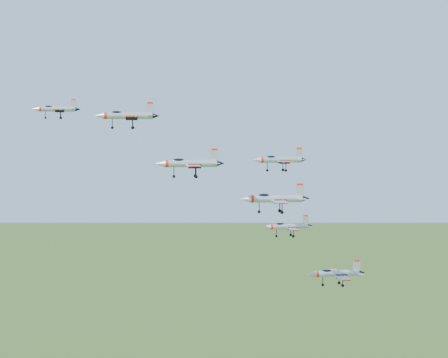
{
  "coord_description": "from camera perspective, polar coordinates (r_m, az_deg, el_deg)",
  "views": [
    {
      "loc": [
        3.5,
        -130.11,
        141.34
      ],
      "look_at": [
        8.03,
        -0.19,
        132.06
      ],
      "focal_mm": 50.0,
      "sensor_mm": 36.0,
      "label": 1
    }
  ],
  "objects": [
    {
      "name": "jet_lead",
      "position": [
        143.72,
        -15.12,
        6.2
      ],
      "size": [
        10.53,
        8.8,
        2.82
      ],
      "rotation": [
        0.0,
        0.0,
        0.15
      ],
      "color": "#AEB2BB"
    },
    {
      "name": "jet_left_low",
      "position": [
        138.45,
        5.07,
        1.78
      ],
      "size": [
        12.65,
        10.58,
        3.38
      ],
      "rotation": [
        0.0,
        0.0,
        0.16
      ],
      "color": "#AEB2BB"
    },
    {
      "name": "jet_left_high",
      "position": [
        127.63,
        -8.91,
        5.75
      ],
      "size": [
        13.1,
        10.93,
        3.5
      ],
      "rotation": [
        0.0,
        0.0,
        0.14
      ],
      "color": "#AEB2BB"
    },
    {
      "name": "jet_trail",
      "position": [
        132.41,
        5.81,
        -4.32
      ],
      "size": [
        10.95,
        9.13,
        2.93
      ],
      "rotation": [
        0.0,
        0.0,
        0.14
      ],
      "color": "#AEB2BB"
    },
    {
      "name": "jet_extra",
      "position": [
        146.13,
        10.16,
        -8.49
      ],
      "size": [
        13.87,
        11.53,
        3.7
      ],
      "rotation": [
        0.0,
        0.0,
        0.11
      ],
      "color": "#AEB2BB"
    },
    {
      "name": "jet_right_high",
      "position": [
        116.05,
        -3.22,
        1.44
      ],
      "size": [
        13.07,
        10.81,
        3.49
      ],
      "rotation": [
        0.0,
        0.0,
        0.07
      ],
      "color": "#AEB2BB"
    },
    {
      "name": "jet_right_low",
      "position": [
        121.67,
        4.62,
        -1.79
      ],
      "size": [
        13.82,
        11.41,
        3.69
      ],
      "rotation": [
        0.0,
        0.0,
        0.06
      ],
      "color": "#AEB2BB"
    }
  ]
}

